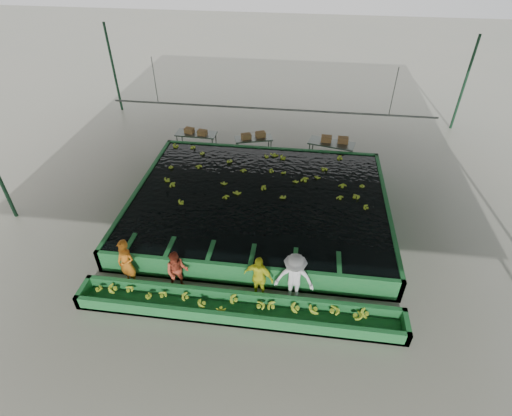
# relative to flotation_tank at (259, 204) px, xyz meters

# --- Properties ---
(ground) EXTENTS (80.00, 80.00, 0.00)m
(ground) POSITION_rel_flotation_tank_xyz_m (0.00, -1.50, -0.45)
(ground) COLOR gray
(ground) RESTS_ON ground
(shed_roof) EXTENTS (20.00, 22.00, 0.04)m
(shed_roof) POSITION_rel_flotation_tank_xyz_m (0.00, -1.50, 4.55)
(shed_roof) COLOR gray
(shed_roof) RESTS_ON shed_posts
(shed_posts) EXTENTS (20.00, 22.00, 5.00)m
(shed_posts) POSITION_rel_flotation_tank_xyz_m (0.00, -1.50, 2.05)
(shed_posts) COLOR #163622
(shed_posts) RESTS_ON ground
(flotation_tank) EXTENTS (10.00, 8.00, 0.90)m
(flotation_tank) POSITION_rel_flotation_tank_xyz_m (0.00, 0.00, 0.00)
(flotation_tank) COLOR #1D652D
(flotation_tank) RESTS_ON ground
(tank_water) EXTENTS (9.70, 7.70, 0.00)m
(tank_water) POSITION_rel_flotation_tank_xyz_m (0.00, -0.00, 0.40)
(tank_water) COLOR black
(tank_water) RESTS_ON flotation_tank
(sorting_trough) EXTENTS (10.00, 1.00, 0.50)m
(sorting_trough) POSITION_rel_flotation_tank_xyz_m (0.00, -5.10, -0.20)
(sorting_trough) COLOR #1D652D
(sorting_trough) RESTS_ON ground
(cableway_rail) EXTENTS (0.08, 0.08, 14.00)m
(cableway_rail) POSITION_rel_flotation_tank_xyz_m (0.00, 3.50, 2.55)
(cableway_rail) COLOR #59605B
(cableway_rail) RESTS_ON shed_roof
(rail_hanger_left) EXTENTS (0.04, 0.04, 2.00)m
(rail_hanger_left) POSITION_rel_flotation_tank_xyz_m (-5.00, 3.50, 3.55)
(rail_hanger_left) COLOR #59605B
(rail_hanger_left) RESTS_ON shed_roof
(rail_hanger_right) EXTENTS (0.04, 0.04, 2.00)m
(rail_hanger_right) POSITION_rel_flotation_tank_xyz_m (5.00, 3.50, 3.55)
(rail_hanger_right) COLOR #59605B
(rail_hanger_right) RESTS_ON shed_roof
(worker_a) EXTENTS (0.76, 0.62, 1.78)m
(worker_a) POSITION_rel_flotation_tank_xyz_m (-3.73, -4.30, 0.44)
(worker_a) COLOR #BD6115
(worker_a) RESTS_ON ground
(worker_b) EXTENTS (0.84, 0.71, 1.50)m
(worker_b) POSITION_rel_flotation_tank_xyz_m (-2.08, -4.30, 0.30)
(worker_b) COLOR #A83B24
(worker_b) RESTS_ON ground
(worker_c) EXTENTS (1.05, 0.66, 1.67)m
(worker_c) POSITION_rel_flotation_tank_xyz_m (0.52, -4.30, 0.38)
(worker_c) COLOR yellow
(worker_c) RESTS_ON ground
(worker_d) EXTENTS (1.23, 0.73, 1.87)m
(worker_d) POSITION_rel_flotation_tank_xyz_m (1.62, -4.30, 0.49)
(worker_d) COLOR silver
(worker_d) RESTS_ON ground
(packing_table_left) EXTENTS (2.04, 0.87, 0.92)m
(packing_table_left) POSITION_rel_flotation_tank_xyz_m (-3.82, 4.87, 0.01)
(packing_table_left) COLOR #59605B
(packing_table_left) RESTS_ON ground
(packing_table_mid) EXTENTS (1.97, 1.22, 0.84)m
(packing_table_mid) POSITION_rel_flotation_tank_xyz_m (-0.92, 4.90, -0.03)
(packing_table_mid) COLOR #59605B
(packing_table_mid) RESTS_ON ground
(packing_table_right) EXTENTS (2.29, 1.32, 0.98)m
(packing_table_right) POSITION_rel_flotation_tank_xyz_m (2.88, 4.64, 0.04)
(packing_table_right) COLOR #59605B
(packing_table_right) RESTS_ON ground
(box_stack_left) EXTENTS (1.20, 0.54, 0.25)m
(box_stack_left) POSITION_rel_flotation_tank_xyz_m (-3.81, 4.80, 0.47)
(box_stack_left) COLOR olive
(box_stack_left) RESTS_ON packing_table_left
(box_stack_mid) EXTENTS (1.23, 0.80, 0.26)m
(box_stack_mid) POSITION_rel_flotation_tank_xyz_m (-0.93, 4.91, 0.39)
(box_stack_mid) COLOR olive
(box_stack_mid) RESTS_ON packing_table_mid
(box_stack_right) EXTENTS (1.29, 0.42, 0.27)m
(box_stack_right) POSITION_rel_flotation_tank_xyz_m (3.02, 4.72, 0.53)
(box_stack_right) COLOR olive
(box_stack_right) RESTS_ON packing_table_right
(floating_bananas) EXTENTS (8.86, 6.04, 0.12)m
(floating_bananas) POSITION_rel_flotation_tank_xyz_m (0.00, 0.80, 0.40)
(floating_bananas) COLOR #9BBB24
(floating_bananas) RESTS_ON tank_water
(trough_bananas) EXTENTS (8.97, 0.60, 0.12)m
(trough_bananas) POSITION_rel_flotation_tank_xyz_m (0.00, -5.10, -0.05)
(trough_bananas) COLOR #9BBB24
(trough_bananas) RESTS_ON sorting_trough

